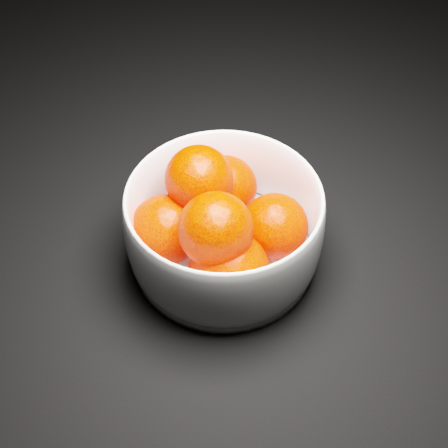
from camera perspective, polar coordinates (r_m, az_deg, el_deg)
bowl at (r=0.63m, az=-0.00°, el=-0.30°), size 0.20×0.20×0.10m
orange_pile at (r=0.61m, az=-0.57°, el=0.04°), size 0.17×0.17×0.12m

